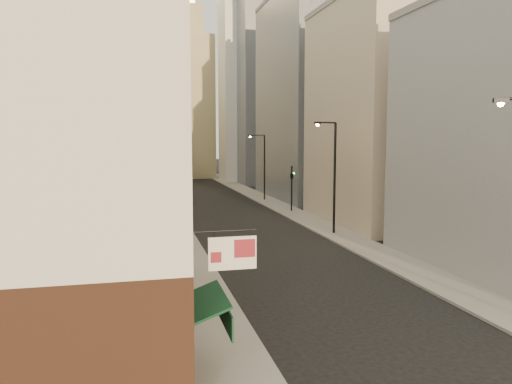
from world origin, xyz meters
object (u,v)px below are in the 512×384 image
object	(u,v)px
clock_tower	(177,91)
traffic_light_left	(167,184)
streetlamp_far	(263,163)
white_tower	(243,80)
traffic_light_right	(292,177)
streetlamp_mid	(333,171)

from	to	relation	value
clock_tower	traffic_light_left	world-z (taller)	clock_tower
clock_tower	streetlamp_far	size ratio (longest dim) A/B	5.37
white_tower	streetlamp_far	size ratio (longest dim) A/B	4.96
traffic_light_right	streetlamp_mid	bearing A→B (deg)	94.61
streetlamp_mid	traffic_light_left	xyz separation A→B (m)	(-12.58, 11.38, -1.77)
streetlamp_mid	clock_tower	bearing A→B (deg)	71.79
streetlamp_far	traffic_light_left	world-z (taller)	streetlamp_far
white_tower	traffic_light_right	size ratio (longest dim) A/B	8.30
white_tower	traffic_light_left	bearing A→B (deg)	-111.72
traffic_light_left	white_tower	bearing A→B (deg)	-103.74
streetlamp_far	clock_tower	bearing A→B (deg)	122.23
clock_tower	streetlamp_mid	world-z (taller)	clock_tower
clock_tower	traffic_light_left	xyz separation A→B (m)	(-5.54, -55.51, -14.14)
traffic_light_left	traffic_light_right	world-z (taller)	same
clock_tower	traffic_light_right	size ratio (longest dim) A/B	8.98
white_tower	streetlamp_mid	bearing A→B (deg)	-94.28
traffic_light_right	streetlamp_far	bearing A→B (deg)	-79.99
streetlamp_far	traffic_light_left	xyz separation A→B (m)	(-12.70, -11.99, -1.28)
clock_tower	white_tower	distance (m)	17.83
white_tower	traffic_light_left	xyz separation A→B (m)	(-16.54, -41.51, -15.11)
white_tower	streetlamp_mid	xyz separation A→B (m)	(-3.96, -52.90, -13.35)
traffic_light_left	traffic_light_right	xyz separation A→B (m)	(13.19, 1.45, 0.27)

